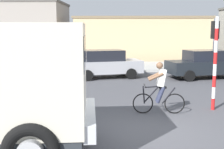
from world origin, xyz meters
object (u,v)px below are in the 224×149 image
Objects in this scene: cyclist at (159,88)px; pedestrian_near_kerb at (88,62)px; car_white_mid at (203,64)px; traffic_light_pole at (215,50)px; car_far_side at (105,64)px.

pedestrian_near_kerb is at bearing 112.06° from cyclist.
cyclist is 0.40× the size of car_white_mid.
traffic_light_pole is 8.92m from pedestrian_near_kerb.
car_white_mid is 2.65× the size of pedestrian_near_kerb.
cyclist is 2.36m from traffic_light_pole.
pedestrian_near_kerb is (-5.11, 7.21, -1.22)m from traffic_light_pole.
car_white_mid is (1.49, 6.78, -1.25)m from traffic_light_pole.
traffic_light_pole reaches higher than cyclist.
car_white_mid is 6.61m from pedestrian_near_kerb.
cyclist is 0.40× the size of car_far_side.
traffic_light_pole is at bearing -58.97° from car_far_side.
traffic_light_pole is 8.04m from car_far_side.
car_white_mid and car_far_side have the same top height.
traffic_light_pole reaches higher than car_far_side.
traffic_light_pole is 0.74× the size of car_white_mid.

